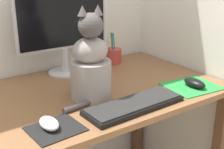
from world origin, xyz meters
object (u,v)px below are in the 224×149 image
at_px(cat, 91,65).
at_px(pen_cup, 114,55).
at_px(monitor, 63,20).
at_px(computer_mouse_left, 49,123).
at_px(keyboard, 134,105).
at_px(computer_mouse_right, 195,83).

relative_size(cat, pen_cup, 2.19).
height_order(monitor, computer_mouse_left, monitor).
xyz_separation_m(computer_mouse_left, cat, (0.25, 0.14, 0.12)).
height_order(monitor, keyboard, monitor).
xyz_separation_m(cat, pen_cup, (0.34, 0.34, -0.10)).
distance_m(computer_mouse_left, cat, 0.31).
distance_m(computer_mouse_left, computer_mouse_right, 0.68).
relative_size(computer_mouse_right, cat, 0.30).
bearing_deg(monitor, computer_mouse_right, -52.05).
distance_m(computer_mouse_left, pen_cup, 0.76).
height_order(keyboard, cat, cat).
bearing_deg(computer_mouse_right, keyboard, -178.36).
bearing_deg(cat, computer_mouse_right, -8.79).
xyz_separation_m(computer_mouse_left, pen_cup, (0.59, 0.48, 0.02)).
xyz_separation_m(monitor, cat, (-0.05, -0.33, -0.13)).
bearing_deg(pen_cup, computer_mouse_right, -79.84).
bearing_deg(keyboard, cat, 114.31).
relative_size(keyboard, computer_mouse_right, 3.62).
bearing_deg(pen_cup, computer_mouse_left, -140.85).
bearing_deg(keyboard, computer_mouse_left, 172.68).
distance_m(cat, pen_cup, 0.49).
distance_m(keyboard, computer_mouse_right, 0.35).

